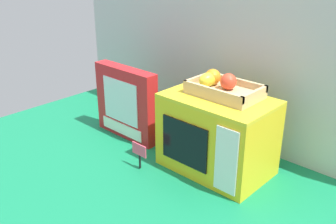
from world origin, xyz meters
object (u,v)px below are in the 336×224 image
(food_groups_crate, at_px, (222,87))
(cookie_set_box, at_px, (126,103))
(price_sign, at_px, (139,152))
(toy_microwave, at_px, (217,134))

(food_groups_crate, distance_m, cookie_set_box, 0.46)
(food_groups_crate, height_order, cookie_set_box, food_groups_crate)
(price_sign, bearing_deg, cookie_set_box, 147.95)
(food_groups_crate, bearing_deg, toy_microwave, -66.07)
(toy_microwave, height_order, food_groups_crate, food_groups_crate)
(toy_microwave, distance_m, food_groups_crate, 0.17)
(cookie_set_box, relative_size, price_sign, 3.20)
(toy_microwave, xyz_separation_m, food_groups_crate, (-0.01, 0.03, 0.17))
(cookie_set_box, xyz_separation_m, price_sign, (0.24, -0.15, -0.09))
(toy_microwave, height_order, price_sign, toy_microwave)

